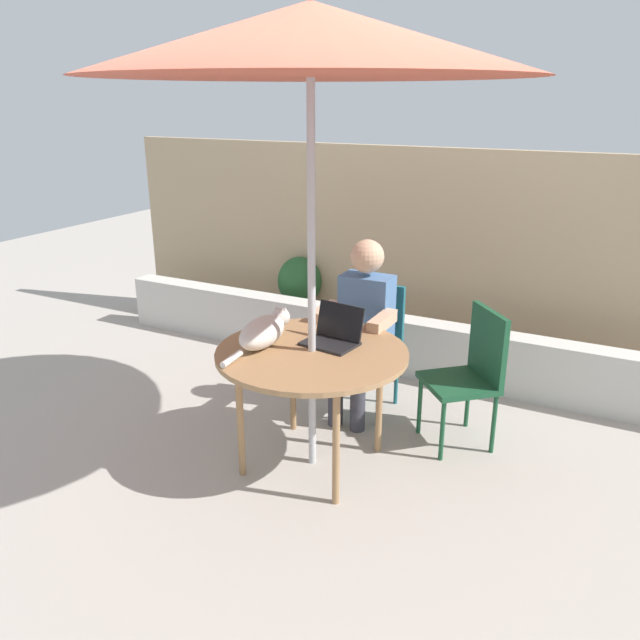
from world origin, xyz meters
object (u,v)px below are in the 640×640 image
(potted_plant_near_fence, at_px, (300,289))
(patio_table, at_px, (312,359))
(chair_occupied, at_px, (371,337))
(cat, at_px, (264,331))
(patio_umbrella, at_px, (310,40))
(person_seated, at_px, (362,321))
(chair_empty, at_px, (472,368))
(laptop, at_px, (335,332))

(potted_plant_near_fence, bearing_deg, patio_table, -59.28)
(chair_occupied, relative_size, cat, 1.33)
(potted_plant_near_fence, bearing_deg, patio_umbrella, -59.28)
(person_seated, xyz_separation_m, cat, (-0.28, -0.76, 0.13))
(patio_umbrella, bearing_deg, person_seated, 90.00)
(patio_table, height_order, chair_empty, chair_empty)
(patio_umbrella, relative_size, person_seated, 2.07)
(laptop, xyz_separation_m, cat, (-0.34, -0.22, 0.02))
(chair_empty, bearing_deg, patio_table, -138.29)
(patio_table, distance_m, person_seated, 0.71)
(chair_empty, distance_m, laptop, 0.90)
(potted_plant_near_fence, bearing_deg, chair_empty, -33.49)
(chair_empty, bearing_deg, potted_plant_near_fence, 146.51)
(laptop, bearing_deg, person_seated, 96.53)
(chair_occupied, distance_m, potted_plant_near_fence, 1.57)
(cat, bearing_deg, chair_empty, 34.84)
(chair_occupied, bearing_deg, person_seated, -90.00)
(laptop, height_order, potted_plant_near_fence, laptop)
(patio_table, bearing_deg, potted_plant_near_fence, 120.72)
(cat, relative_size, potted_plant_near_fence, 0.92)
(cat, bearing_deg, patio_table, 9.84)
(patio_table, height_order, patio_umbrella, patio_umbrella)
(patio_umbrella, relative_size, laptop, 7.55)
(patio_table, distance_m, patio_umbrella, 1.66)
(patio_umbrella, height_order, chair_occupied, patio_umbrella)
(chair_occupied, height_order, person_seated, person_seated)
(patio_table, distance_m, laptop, 0.22)
(patio_table, relative_size, chair_empty, 1.26)
(patio_umbrella, distance_m, cat, 1.55)
(chair_occupied, xyz_separation_m, cat, (-0.28, -0.92, 0.30))
(patio_table, bearing_deg, chair_empty, 41.71)
(chair_empty, height_order, cat, cat)
(patio_table, relative_size, person_seated, 0.90)
(chair_occupied, xyz_separation_m, potted_plant_near_fence, (-1.15, 1.07, -0.10))
(chair_empty, distance_m, person_seated, 0.78)
(patio_umbrella, height_order, person_seated, patio_umbrella)
(patio_umbrella, xyz_separation_m, chair_occupied, (0.00, 0.87, -1.83))
(chair_occupied, bearing_deg, laptop, -84.93)
(patio_umbrella, distance_m, chair_occupied, 2.02)
(patio_umbrella, xyz_separation_m, person_seated, (0.00, 0.71, -1.66))
(chair_empty, relative_size, person_seated, 0.72)
(patio_umbrella, relative_size, chair_occupied, 2.88)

